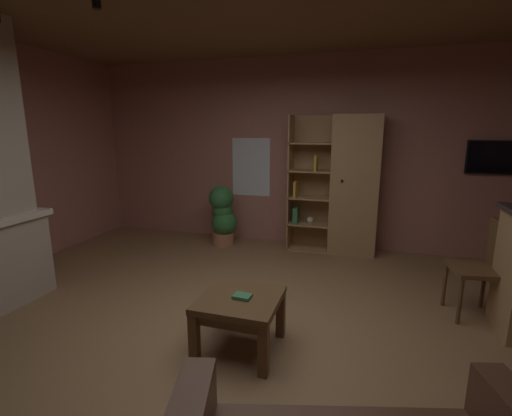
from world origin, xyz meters
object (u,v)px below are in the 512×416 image
at_px(wall_mounted_tv, 500,157).
at_px(potted_floor_plant, 223,215).
at_px(table_book_0, 242,296).
at_px(dining_chair, 486,263).
at_px(coffee_table, 240,307).
at_px(bookshelf_cabinet, 348,187).

bearing_deg(wall_mounted_tv, potted_floor_plant, -173.59).
distance_m(table_book_0, potted_floor_plant, 2.74).
distance_m(dining_chair, wall_mounted_tv, 1.99).
height_order(table_book_0, wall_mounted_tv, wall_mounted_tv).
distance_m(potted_floor_plant, wall_mounted_tv, 3.78).
height_order(coffee_table, wall_mounted_tv, wall_mounted_tv).
distance_m(bookshelf_cabinet, table_book_0, 2.79).
bearing_deg(bookshelf_cabinet, table_book_0, -103.39).
height_order(table_book_0, potted_floor_plant, potted_floor_plant).
bearing_deg(dining_chair, table_book_0, -149.32).
bearing_deg(dining_chair, coffee_table, -150.00).
bearing_deg(potted_floor_plant, dining_chair, -22.63).
bearing_deg(potted_floor_plant, coffee_table, -65.14).
distance_m(bookshelf_cabinet, coffee_table, 2.80).
height_order(potted_floor_plant, wall_mounted_tv, wall_mounted_tv).
relative_size(coffee_table, dining_chair, 0.67).
height_order(bookshelf_cabinet, dining_chair, bookshelf_cabinet).
bearing_deg(table_book_0, dining_chair, 30.68).
bearing_deg(potted_floor_plant, table_book_0, -64.79).
xyz_separation_m(bookshelf_cabinet, potted_floor_plant, (-1.80, -0.20, -0.48)).
xyz_separation_m(coffee_table, table_book_0, (0.03, -0.02, 0.10)).
xyz_separation_m(bookshelf_cabinet, coffee_table, (-0.66, -2.66, -0.59)).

